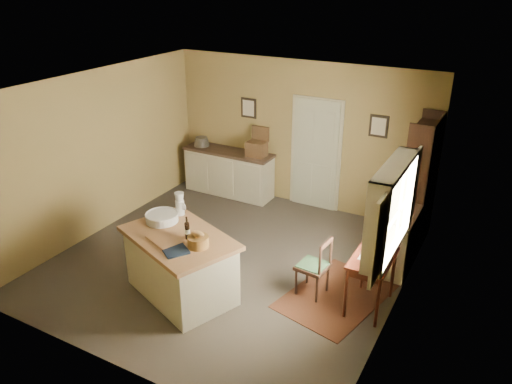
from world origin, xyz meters
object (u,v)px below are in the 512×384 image
desk_chair (313,267)px  right_cabinet (394,238)px  writing_desk (372,264)px  sideboard (229,171)px  work_island (181,263)px  shelving_unit (423,183)px

desk_chair → right_cabinet: (0.78, 1.28, 0.03)m
writing_desk → right_cabinet: (-0.00, 1.20, -0.20)m
desk_chair → right_cabinet: bearing=63.9°
sideboard → right_cabinet: bearing=-16.7°
desk_chair → right_cabinet: 1.50m
work_island → shelving_unit: (2.51, 3.01, 0.57)m
work_island → sideboard: 3.42m
right_cabinet → shelving_unit: shelving_unit is taller
sideboard → right_cabinet: 3.70m
sideboard → desk_chair: sideboard is taller
work_island → right_cabinet: (2.35, 2.14, -0.02)m
writing_desk → right_cabinet: 1.21m
writing_desk → sideboard: bearing=147.4°
sideboard → shelving_unit: 3.75m
work_island → writing_desk: bearing=43.2°
desk_chair → right_cabinet: size_ratio=0.81×
writing_desk → right_cabinet: right_cabinet is taller
writing_desk → shelving_unit: size_ratio=0.39×
sideboard → writing_desk: 4.21m
right_cabinet → sideboard: bearing=163.3°
sideboard → writing_desk: size_ratio=2.23×
writing_desk → shelving_unit: shelving_unit is taller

